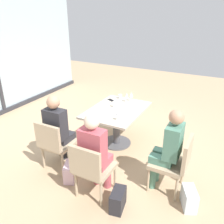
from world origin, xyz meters
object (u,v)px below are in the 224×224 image
Objects in this scene: coffee_cup at (120,97)px; cell_phone_on_table at (111,100)px; chair_side_end at (91,167)px; person_far_left at (59,128)px; chair_front_left at (175,161)px; person_front_left at (168,146)px; dining_table_main at (117,118)px; chair_far_left at (55,142)px; wine_glass_4 at (115,101)px; handbag_0 at (70,172)px; handbag_2 at (189,198)px; person_side_end at (95,151)px; wine_glass_3 at (131,95)px; wine_glass_0 at (127,96)px; wine_glass_1 at (94,109)px; handbag_1 at (118,200)px; wine_glass_2 at (118,113)px.

coffee_cup reaches higher than cell_phone_on_table.
cell_phone_on_table is at bearing 20.01° from chair_side_end.
chair_side_end is at bearing -114.66° from person_far_left.
person_front_left is at bearing 90.00° from chair_front_left.
chair_side_end reaches higher than dining_table_main.
cell_phone_on_table is (1.50, -0.20, 0.24)m from chair_far_left.
wine_glass_4 reaches higher than chair_front_left.
chair_side_end is 0.96m from person_far_left.
cell_phone_on_table is 0.48× the size of handbag_0.
person_side_end is at bearing 79.54° from handbag_2.
person_front_left reaches higher than wine_glass_3.
wine_glass_1 is (-0.86, 0.22, 0.00)m from wine_glass_0.
dining_table_main is at bearing 59.06° from chair_front_left.
person_side_end is 6.81× the size of wine_glass_1.
chair_far_left is 2.90× the size of handbag_2.
handbag_1 is 1.00× the size of handbag_2.
chair_front_left is 4.70× the size of wine_glass_1.
cell_phone_on_table reaches higher than handbag_0.
cell_phone_on_table is at bearing 52.98° from person_front_left.
wine_glass_0 is at bearing 10.84° from person_side_end.
chair_far_left is 0.69× the size of person_front_left.
wine_glass_1 is (0.70, -0.30, 0.37)m from chair_far_left.
wine_glass_0 is at bearing 22.68° from handbag_2.
wine_glass_2 is 0.62× the size of handbag_2.
person_far_left is at bearing 31.72° from handbag_0.
chair_side_end is at bearing 128.20° from person_front_left.
dining_table_main is at bearing -111.43° from cell_phone_on_table.
dining_table_main is 1.01× the size of person_side_end.
cell_phone_on_table is (1.12, 1.49, 0.03)m from person_front_left.
handbag_2 is at bearing -134.95° from wine_glass_3.
chair_side_end is 2.90× the size of handbag_0.
dining_table_main is at bearing -26.04° from person_far_left.
chair_front_left is 0.69× the size of person_far_left.
person_far_left is at bearing 158.31° from wine_glass_4.
person_front_left reaches higher than wine_glass_4.
person_side_end reaches higher than handbag_1.
dining_table_main is 1.46× the size of chair_side_end.
wine_glass_0 reaches higher than handbag_2.
coffee_cup reaches higher than handbag_0.
cell_phone_on_table is (0.35, 0.31, 0.18)m from dining_table_main.
coffee_cup is at bearing 23.92° from handbag_2.
wine_glass_2 is at bearing -85.45° from wine_glass_1.
chair_side_end is at bearing -132.88° from cell_phone_on_table.
handbag_0 is (-0.23, -0.35, -0.56)m from person_far_left.
chair_front_left is (0.38, -1.80, 0.00)m from chair_far_left.
wine_glass_3 is at bearing 9.63° from wine_glass_2.
wine_glass_0 is at bearing -18.25° from chair_far_left.
wine_glass_1 reaches higher than handbag_2.
person_side_end is (-0.28, -0.85, 0.00)m from person_far_left.
wine_glass_3 is at bearing 19.85° from handbag_2.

